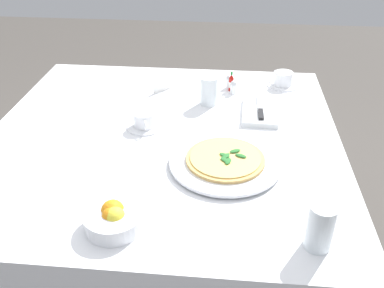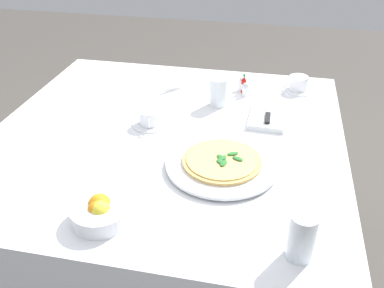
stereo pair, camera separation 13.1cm
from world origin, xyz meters
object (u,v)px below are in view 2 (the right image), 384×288
Objects in this scene: water_glass_far_left at (301,239)px; water_glass_back_corner at (218,94)px; salt_shaker at (242,84)px; pizza at (222,161)px; menu_card at (174,83)px; pizza_plate at (222,164)px; hot_sauce_bottle at (244,85)px; pepper_shaker at (245,90)px; dinner_knife at (268,112)px; coffee_cup_near_left at (298,84)px; citrus_bowl at (100,212)px; coffee_cup_near_right at (150,118)px; napkin_folded at (268,116)px.

water_glass_far_left is 0.80m from water_glass_back_corner.
pizza is at bearing -179.74° from salt_shaker.
menu_card reaches higher than pizza.
water_glass_far_left is (-0.32, -0.23, 0.03)m from pizza.
hot_sauce_bottle is at bearing -0.81° from pizza_plate.
water_glass_far_left is 1.80× the size of menu_card.
water_glass_back_corner is 1.65× the size of menu_card.
water_glass_far_left is 2.16× the size of pepper_shaker.
dinner_knife is at bearing -18.77° from pizza.
menu_card is (-0.10, 0.51, 0.00)m from coffee_cup_near_left.
dinner_knife is 0.43m from menu_card.
pizza is 0.66m from coffee_cup_near_left.
pizza_plate is 0.37m from dinner_knife.
pepper_shaker is at bearing -160.35° from salt_shaker.
coffee_cup_near_left is 0.29m from dinner_knife.
salt_shaker and pepper_shaker have the same top height.
citrus_bowl is at bearing 161.77° from hot_sauce_bottle.
water_glass_far_left is at bearing -144.40° from pizza_plate.
pepper_shaker is (0.83, -0.29, -0.00)m from citrus_bowl.
dinner_knife is (-0.27, 0.11, -0.00)m from coffee_cup_near_left.
water_glass_back_corner is 0.18m from salt_shaker.
napkin_folded is (0.14, -0.41, -0.02)m from coffee_cup_near_right.
pizza is at bearing 159.86° from coffee_cup_near_left.
pizza is at bearing -97.39° from pizza_plate.
pizza_plate is 0.01m from pizza.
salt_shaker is (0.88, -0.27, -0.00)m from citrus_bowl.
dinner_knife is (0.00, 0.00, 0.01)m from napkin_folded.
napkin_folded is 0.23m from hot_sauce_bottle.
water_glass_far_left is (-0.94, -0.00, 0.02)m from coffee_cup_near_left.
coffee_cup_near_left reaches higher than menu_card.
water_glass_far_left is 0.68m from dinner_knife.
napkin_folded is at bearing 9.25° from water_glass_far_left.
hot_sauce_bottle is (0.55, -0.01, 0.01)m from pizza.
hot_sauce_bottle is (0.13, -0.09, -0.01)m from water_glass_back_corner.
hot_sauce_bottle reaches higher than salt_shaker.
water_glass_back_corner reaches higher than coffee_cup_near_left.
pizza is 0.36m from coffee_cup_near_right.
menu_card is (0.10, 0.20, -0.02)m from water_glass_back_corner.
pizza_plate is at bearing -42.30° from citrus_bowl.
napkin_folded is 0.76m from citrus_bowl.
coffee_cup_near_left is at bearing -32.94° from menu_card.
pizza_plate is at bearing -169.57° from water_glass_back_corner.
water_glass_back_corner is 0.50× the size of napkin_folded.
salt_shaker is at bearing 99.88° from coffee_cup_near_left.
napkin_folded is 2.70× the size of hot_sauce_bottle.
coffee_cup_near_left is 0.58× the size of napkin_folded.
water_glass_back_corner reaches higher than pepper_shaker.
pepper_shaker is at bearing 114.55° from coffee_cup_near_left.
coffee_cup_near_left is (0.62, -0.23, 0.00)m from pizza.
citrus_bowl is (-0.51, -0.02, 0.00)m from coffee_cup_near_right.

